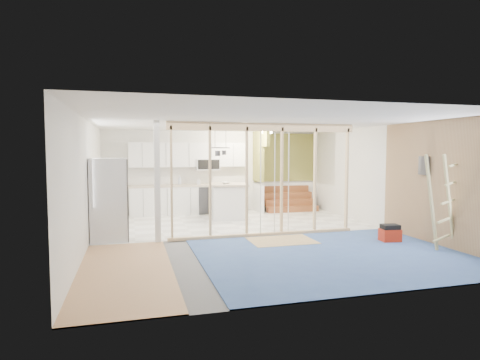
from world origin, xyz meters
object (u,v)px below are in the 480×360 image
object	(u,v)px
island	(229,201)
ladder	(443,202)
fridge	(109,200)
toolbox	(390,234)

from	to	relation	value
island	ladder	distance (m)	5.72
fridge	ladder	world-z (taller)	ladder
fridge	ladder	xyz separation A→B (m)	(6.31, -2.67, 0.06)
toolbox	ladder	world-z (taller)	ladder
fridge	toolbox	world-z (taller)	fridge
fridge	toolbox	xyz separation A→B (m)	(5.85, -1.70, -0.72)
fridge	island	distance (m)	3.83
island	ladder	size ratio (longest dim) A/B	0.62
fridge	toolbox	distance (m)	6.13
island	toolbox	xyz separation A→B (m)	(2.66, -3.80, -0.33)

